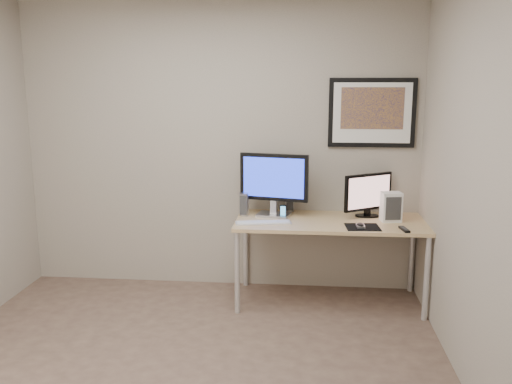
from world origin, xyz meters
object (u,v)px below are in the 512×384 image
(speaker_right, at_px, (290,200))
(keyboard, at_px, (263,223))
(desk, at_px, (330,228))
(monitor_large, at_px, (274,182))
(phone_dock, at_px, (283,212))
(monitor_tv, at_px, (368,194))
(speaker_left, at_px, (244,204))
(fan_unit, at_px, (391,207))
(framed_art, at_px, (372,113))

(speaker_right, bearing_deg, keyboard, -119.07)
(desk, xyz_separation_m, monitor_large, (-0.49, 0.11, 0.37))
(phone_dock, relative_size, keyboard, 0.26)
(desk, xyz_separation_m, monitor_tv, (0.33, 0.16, 0.27))
(keyboard, bearing_deg, speaker_right, 54.83)
(speaker_left, relative_size, speaker_right, 0.99)
(monitor_tv, relative_size, speaker_right, 2.08)
(monitor_tv, height_order, keyboard, monitor_tv)
(monitor_tv, xyz_separation_m, fan_unit, (0.18, -0.14, -0.08))
(framed_art, relative_size, keyboard, 1.63)
(framed_art, bearing_deg, speaker_right, -177.38)
(speaker_left, bearing_deg, framed_art, 14.76)
(framed_art, distance_m, fan_unit, 0.84)
(speaker_left, bearing_deg, speaker_right, 29.58)
(monitor_tv, relative_size, fan_unit, 1.69)
(desk, relative_size, fan_unit, 6.41)
(desk, relative_size, speaker_right, 7.89)
(desk, height_order, phone_dock, phone_dock)
(desk, xyz_separation_m, framed_art, (0.35, 0.33, 0.96))
(monitor_large, distance_m, fan_unit, 1.01)
(phone_dock, bearing_deg, monitor_large, 147.15)
(framed_art, xyz_separation_m, speaker_left, (-1.10, -0.23, -0.79))
(desk, relative_size, framed_art, 2.13)
(phone_dock, bearing_deg, speaker_right, 88.23)
(desk, distance_m, framed_art, 1.07)
(speaker_right, bearing_deg, monitor_large, -129.72)
(monitor_tv, xyz_separation_m, phone_dock, (-0.73, -0.12, -0.14))
(speaker_right, height_order, phone_dock, speaker_right)
(desk, distance_m, monitor_large, 0.62)
(framed_art, bearing_deg, monitor_tv, -97.65)
(speaker_left, relative_size, phone_dock, 1.67)
(monitor_large, xyz_separation_m, speaker_right, (0.13, 0.19, -0.20))
(framed_art, xyz_separation_m, keyboard, (-0.91, -0.48, -0.88))
(framed_art, height_order, speaker_left, framed_art)
(monitor_large, relative_size, phone_dock, 4.99)
(desk, relative_size, phone_dock, 13.33)
(keyboard, distance_m, fan_unit, 1.09)
(monitor_large, bearing_deg, phone_dock, -29.51)
(monitor_large, xyz_separation_m, fan_unit, (0.99, -0.09, -0.18))
(speaker_right, distance_m, fan_unit, 0.91)
(speaker_left, bearing_deg, monitor_large, 4.64)
(desk, xyz_separation_m, speaker_left, (-0.75, 0.10, 0.17))
(speaker_left, distance_m, speaker_right, 0.44)
(fan_unit, bearing_deg, monitor_tv, 133.53)
(phone_dock, height_order, fan_unit, fan_unit)
(desk, distance_m, speaker_left, 0.77)
(speaker_right, bearing_deg, monitor_tv, -16.69)
(monitor_tv, distance_m, speaker_left, 1.08)
(speaker_right, xyz_separation_m, fan_unit, (0.86, -0.28, 0.02))
(monitor_tv, height_order, phone_dock, monitor_tv)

